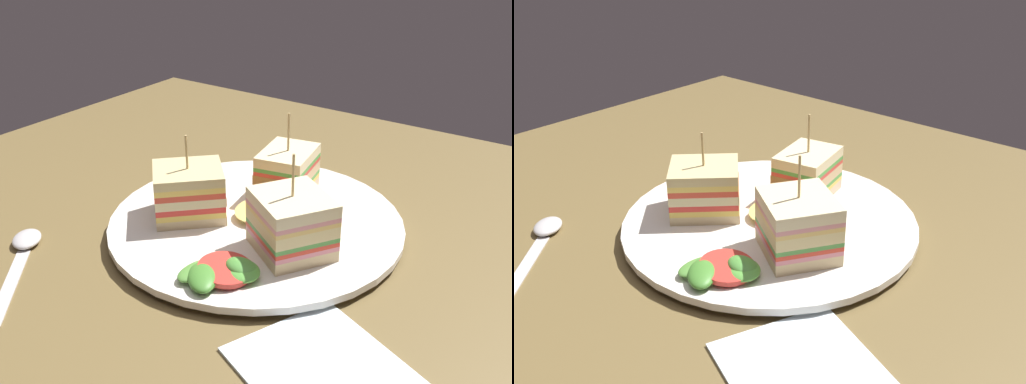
% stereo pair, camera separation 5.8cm
% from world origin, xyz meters
% --- Properties ---
extents(ground_plane, '(0.92, 0.78, 0.02)m').
position_xyz_m(ground_plane, '(0.00, 0.00, -0.01)').
color(ground_plane, brown).
extents(plate, '(0.30, 0.30, 0.01)m').
position_xyz_m(plate, '(0.00, 0.00, 0.01)').
color(plate, white).
rests_on(plate, ground_plane).
extents(sandwich_wedge_0, '(0.09, 0.09, 0.09)m').
position_xyz_m(sandwich_wedge_0, '(-0.06, -0.03, 0.04)').
color(sandwich_wedge_0, beige).
rests_on(sandwich_wedge_0, plate).
extents(sandwich_wedge_1, '(0.09, 0.09, 0.10)m').
position_xyz_m(sandwich_wedge_1, '(0.06, -0.03, 0.04)').
color(sandwich_wedge_1, beige).
rests_on(sandwich_wedge_1, plate).
extents(sandwich_wedge_2, '(0.06, 0.08, 0.09)m').
position_xyz_m(sandwich_wedge_2, '(-0.01, 0.07, 0.04)').
color(sandwich_wedge_2, beige).
rests_on(sandwich_wedge_2, plate).
extents(chip_pile, '(0.07, 0.07, 0.01)m').
position_xyz_m(chip_pile, '(0.01, 0.01, 0.02)').
color(chip_pile, '#D6BA67').
rests_on(chip_pile, plate).
extents(salad_garnish, '(0.07, 0.07, 0.01)m').
position_xyz_m(salad_garnish, '(0.03, -0.10, 0.02)').
color(salad_garnish, '#5B9E3F').
rests_on(salad_garnish, plate).
extents(spoon, '(0.11, 0.12, 0.01)m').
position_xyz_m(spoon, '(-0.16, -0.16, 0.00)').
color(spoon, silver).
rests_on(spoon, ground_plane).
extents(napkin, '(0.17, 0.15, 0.01)m').
position_xyz_m(napkin, '(0.16, -0.14, 0.00)').
color(napkin, white).
rests_on(napkin, ground_plane).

